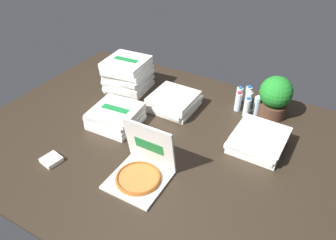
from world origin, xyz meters
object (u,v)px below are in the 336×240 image
object	(u,v)px
water_bottle_5	(238,102)
napkin_pile	(51,160)
pizza_stack_left_near	(116,116)
water_bottle_4	(239,96)
pizza_stack_left_far	(258,140)
open_pizza_box	(141,170)
water_bottle_1	(249,101)
water_bottle_2	(248,95)
water_bottle_0	(247,107)
potted_plant	(275,96)
pizza_stack_center_far	(174,102)
pizza_stack_center_near	(128,75)
water_bottle_3	(257,106)

from	to	relation	value
water_bottle_5	napkin_pile	distance (m)	1.75
pizza_stack_left_near	water_bottle_5	bearing A→B (deg)	39.88
water_bottle_4	water_bottle_5	xyz separation A→B (m)	(0.03, -0.10, 0.00)
pizza_stack_left_far	open_pizza_box	bearing A→B (deg)	-130.68
water_bottle_1	water_bottle_2	xyz separation A→B (m)	(-0.04, 0.09, 0.00)
open_pizza_box	water_bottle_1	distance (m)	1.33
pizza_stack_left_far	water_bottle_5	xyz separation A→B (m)	(-0.33, 0.45, 0.02)
water_bottle_4	water_bottle_0	bearing A→B (deg)	-50.13
pizza_stack_left_near	potted_plant	distance (m)	1.47
pizza_stack_center_far	napkin_pile	world-z (taller)	pizza_stack_center_far
napkin_pile	pizza_stack_left_far	bearing A→B (deg)	35.42
pizza_stack_center_far	potted_plant	size ratio (longest dim) A/B	1.12
pizza_stack_center_near	napkin_pile	distance (m)	1.24
water_bottle_3	pizza_stack_center_far	bearing A→B (deg)	-157.74
pizza_stack_left_near	water_bottle_4	xyz separation A→B (m)	(0.87, 0.85, 0.02)
open_pizza_box	napkin_pile	world-z (taller)	open_pizza_box
water_bottle_0	water_bottle_1	world-z (taller)	same
pizza_stack_center_far	open_pizza_box	bearing A→B (deg)	-75.77
water_bottle_3	water_bottle_5	xyz separation A→B (m)	(-0.18, -0.02, 0.00)
pizza_stack_left_far	napkin_pile	distance (m)	1.67
water_bottle_1	water_bottle_5	distance (m)	0.11
pizza_stack_center_near	water_bottle_4	distance (m)	1.17
pizza_stack_left_far	water_bottle_1	xyz separation A→B (m)	(-0.25, 0.52, 0.02)
pizza_stack_left_near	pizza_stack_left_far	world-z (taller)	pizza_stack_left_near
water_bottle_4	water_bottle_5	size ratio (longest dim) A/B	1.00
water_bottle_5	water_bottle_0	bearing A→B (deg)	-27.97
pizza_stack_center_near	pizza_stack_left_far	bearing A→B (deg)	-9.92
potted_plant	water_bottle_3	bearing A→B (deg)	-159.27
pizza_stack_left_near	water_bottle_5	distance (m)	1.17
water_bottle_4	water_bottle_2	bearing A→B (deg)	38.48
pizza_stack_center_near	water_bottle_0	size ratio (longest dim) A/B	2.38
open_pizza_box	water_bottle_2	xyz separation A→B (m)	(0.36, 1.36, 0.02)
pizza_stack_center_near	water_bottle_1	xyz separation A→B (m)	(1.23, 0.26, -0.08)
water_bottle_1	pizza_stack_left_near	bearing A→B (deg)	-140.06
pizza_stack_left_near	pizza_stack_center_near	size ratio (longest dim) A/B	0.95
open_pizza_box	napkin_pile	size ratio (longest dim) A/B	3.08
water_bottle_0	water_bottle_3	bearing A→B (deg)	46.39
water_bottle_1	water_bottle_5	size ratio (longest dim) A/B	1.00
water_bottle_0	water_bottle_5	world-z (taller)	same
pizza_stack_left_near	water_bottle_3	distance (m)	1.32
water_bottle_1	water_bottle_5	world-z (taller)	same
pizza_stack_center_near	napkin_pile	world-z (taller)	pizza_stack_center_near
pizza_stack_center_far	pizza_stack_center_near	distance (m)	0.61
pizza_stack_left_far	potted_plant	bearing A→B (deg)	92.02
water_bottle_4	napkin_pile	size ratio (longest dim) A/B	1.46
pizza_stack_center_near	potted_plant	world-z (taller)	potted_plant
open_pizza_box	pizza_stack_center_near	distance (m)	1.32
water_bottle_2	water_bottle_3	size ratio (longest dim) A/B	1.00
water_bottle_2	water_bottle_0	bearing A→B (deg)	-74.79
open_pizza_box	water_bottle_4	bearing A→B (deg)	77.38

